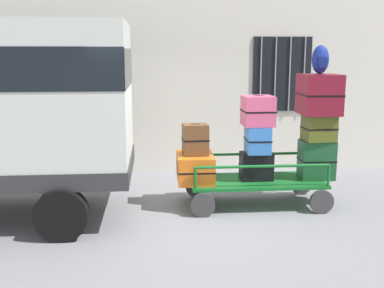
# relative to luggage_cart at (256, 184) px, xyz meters

# --- Properties ---
(ground_plane) EXTENTS (40.00, 40.00, 0.00)m
(ground_plane) POSITION_rel_luggage_cart_xyz_m (-1.19, -0.20, -0.35)
(ground_plane) COLOR gray
(building_wall) EXTENTS (12.00, 0.38, 5.00)m
(building_wall) POSITION_rel_luggage_cart_xyz_m (-1.19, 2.47, 2.15)
(building_wall) COLOR silver
(building_wall) RESTS_ON ground
(luggage_cart) EXTENTS (2.20, 1.06, 0.42)m
(luggage_cart) POSITION_rel_luggage_cart_xyz_m (0.00, 0.00, 0.00)
(luggage_cart) COLOR #146023
(luggage_cart) RESTS_ON ground
(cart_railing) EXTENTS (2.09, 0.92, 0.35)m
(cart_railing) POSITION_rel_luggage_cart_xyz_m (0.00, 0.00, 0.36)
(cart_railing) COLOR #146023
(cart_railing) RESTS_ON luggage_cart
(suitcase_left_bottom) EXTENTS (0.58, 0.83, 0.44)m
(suitcase_left_bottom) POSITION_rel_luggage_cart_xyz_m (-0.98, 0.04, 0.29)
(suitcase_left_bottom) COLOR orange
(suitcase_left_bottom) RESTS_ON luggage_cart
(suitcase_left_middle) EXTENTS (0.42, 0.36, 0.48)m
(suitcase_left_middle) POSITION_rel_luggage_cart_xyz_m (-0.98, 0.00, 0.75)
(suitcase_left_middle) COLOR brown
(suitcase_left_middle) RESTS_ON suitcase_left_bottom
(suitcase_midleft_bottom) EXTENTS (0.52, 0.33, 0.45)m
(suitcase_midleft_bottom) POSITION_rel_luggage_cart_xyz_m (0.00, 0.01, 0.30)
(suitcase_midleft_bottom) COLOR black
(suitcase_midleft_bottom) RESTS_ON luggage_cart
(suitcase_midleft_middle) EXTENTS (0.39, 0.48, 0.42)m
(suitcase_midleft_middle) POSITION_rel_luggage_cart_xyz_m (0.00, -0.03, 0.74)
(suitcase_midleft_middle) COLOR #3372C6
(suitcase_midleft_middle) RESTS_ON suitcase_midleft_bottom
(suitcase_midleft_top) EXTENTS (0.48, 0.49, 0.47)m
(suitcase_midleft_top) POSITION_rel_luggage_cart_xyz_m (0.00, 0.00, 1.19)
(suitcase_midleft_top) COLOR #CC4C72
(suitcase_midleft_top) RESTS_ON suitcase_midleft_middle
(suitcase_center_bottom) EXTENTS (0.55, 0.41, 0.63)m
(suitcase_center_bottom) POSITION_rel_luggage_cart_xyz_m (0.98, 0.00, 0.39)
(suitcase_center_bottom) COLOR #194C28
(suitcase_center_bottom) RESTS_ON luggage_cart
(suitcase_center_middle) EXTENTS (0.51, 0.41, 0.41)m
(suitcase_center_middle) POSITION_rel_luggage_cart_xyz_m (0.98, -0.04, 0.91)
(suitcase_center_middle) COLOR #4C5119
(suitcase_center_middle) RESTS_ON suitcase_center_bottom
(suitcase_center_top) EXTENTS (0.60, 0.68, 0.64)m
(suitcase_center_top) POSITION_rel_luggage_cart_xyz_m (0.98, 0.04, 1.43)
(suitcase_center_top) COLOR maroon
(suitcase_center_top) RESTS_ON suitcase_center_middle
(backpack) EXTENTS (0.27, 0.22, 0.44)m
(backpack) POSITION_rel_luggage_cart_xyz_m (0.97, 0.02, 1.97)
(backpack) COLOR navy
(backpack) RESTS_ON suitcase_center_top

